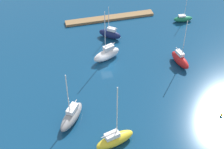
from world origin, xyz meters
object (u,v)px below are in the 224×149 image
(sailboat_white_far_north, at_px, (107,54))
(sailboat_navy_east_end, at_px, (110,34))
(sailboat_red_lone_south, at_px, (180,59))
(mooring_buoy_yellow, at_px, (221,115))
(sailboat_green_center_basin, at_px, (183,19))
(sailboat_yellow_mid_basin, at_px, (115,139))
(sailboat_gray_far_south, at_px, (71,116))
(pier_dock, at_px, (110,18))

(sailboat_white_far_north, xyz_separation_m, sailboat_navy_east_end, (-2.91, -8.42, -0.26))
(sailboat_red_lone_south, distance_m, mooring_buoy_yellow, 16.97)
(sailboat_white_far_north, distance_m, sailboat_green_center_basin, 26.44)
(sailboat_yellow_mid_basin, xyz_separation_m, sailboat_navy_east_end, (-7.34, -32.51, -0.05))
(mooring_buoy_yellow, bearing_deg, sailboat_green_center_basin, -101.38)
(sailboat_green_center_basin, bearing_deg, sailboat_red_lone_south, -109.99)
(sailboat_yellow_mid_basin, bearing_deg, sailboat_navy_east_end, 62.45)
(sailboat_gray_far_south, bearing_deg, sailboat_navy_east_end, -172.64)
(pier_dock, bearing_deg, sailboat_gray_far_south, 64.84)
(sailboat_yellow_mid_basin, relative_size, sailboat_green_center_basin, 1.67)
(pier_dock, bearing_deg, sailboat_red_lone_south, 114.61)
(sailboat_yellow_mid_basin, xyz_separation_m, sailboat_green_center_basin, (-28.40, -35.24, -0.44))
(sailboat_white_far_north, distance_m, sailboat_yellow_mid_basin, 24.50)
(mooring_buoy_yellow, bearing_deg, sailboat_navy_east_end, -65.50)
(sailboat_red_lone_south, height_order, sailboat_navy_east_end, sailboat_red_lone_south)
(sailboat_green_center_basin, distance_m, sailboat_navy_east_end, 21.24)
(sailboat_red_lone_south, relative_size, mooring_buoy_yellow, 17.64)
(sailboat_red_lone_south, distance_m, sailboat_white_far_north, 16.80)
(pier_dock, distance_m, sailboat_red_lone_south, 25.53)
(pier_dock, xyz_separation_m, sailboat_navy_east_end, (2.19, 8.85, 0.92))
(sailboat_white_far_north, relative_size, sailboat_yellow_mid_basin, 0.94)
(sailboat_navy_east_end, bearing_deg, pier_dock, -65.84)
(pier_dock, bearing_deg, mooring_buoy_yellow, 106.72)
(pier_dock, height_order, sailboat_gray_far_south, sailboat_gray_far_south)
(sailboat_gray_far_south, distance_m, sailboat_navy_east_end, 28.76)
(sailboat_gray_far_south, xyz_separation_m, mooring_buoy_yellow, (-28.04, 5.99, -0.97))
(pier_dock, distance_m, sailboat_green_center_basin, 19.85)
(sailboat_gray_far_south, bearing_deg, sailboat_yellow_mid_basin, 77.72)
(pier_dock, relative_size, sailboat_red_lone_south, 2.11)
(sailboat_gray_far_south, xyz_separation_m, sailboat_green_center_basin, (-34.88, -27.96, -0.44))
(sailboat_white_far_north, bearing_deg, sailboat_green_center_basin, -176.47)
(sailboat_yellow_mid_basin, distance_m, sailboat_green_center_basin, 45.27)
(sailboat_red_lone_south, bearing_deg, sailboat_navy_east_end, -148.84)
(sailboat_red_lone_south, xyz_separation_m, sailboat_navy_east_end, (12.81, -14.34, -0.12))
(sailboat_yellow_mid_basin, bearing_deg, sailboat_green_center_basin, 36.31)
(pier_dock, bearing_deg, sailboat_white_far_north, 73.57)
(sailboat_yellow_mid_basin, height_order, mooring_buoy_yellow, sailboat_yellow_mid_basin)
(sailboat_gray_far_south, relative_size, sailboat_navy_east_end, 1.34)
(sailboat_gray_far_south, height_order, mooring_buoy_yellow, sailboat_gray_far_south)
(sailboat_red_lone_south, height_order, sailboat_gray_far_south, sailboat_gray_far_south)
(sailboat_white_far_north, xyz_separation_m, sailboat_green_center_basin, (-23.97, -11.15, -0.65))
(sailboat_navy_east_end, relative_size, mooring_buoy_yellow, 13.25)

